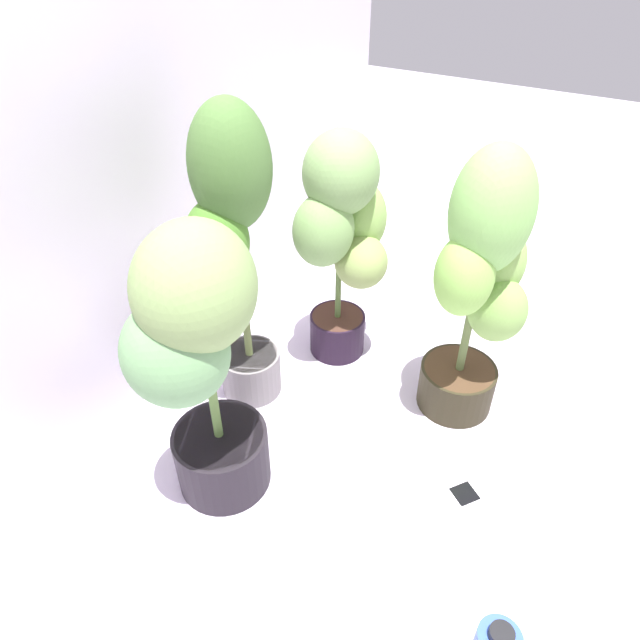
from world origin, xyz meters
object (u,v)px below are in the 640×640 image
(potted_plant_back_center, at_px, (232,236))
(potted_plant_back_left, at_px, (198,354))
(potted_plant_back_right, at_px, (343,231))
(potted_plant_front_right, at_px, (481,277))
(hygrometer_box, at_px, (464,496))

(potted_plant_back_center, relative_size, potted_plant_back_left, 1.17)
(potted_plant_back_center, bearing_deg, potted_plant_back_right, -27.84)
(potted_plant_front_right, height_order, potted_plant_back_left, potted_plant_front_right)
(potted_plant_back_left, height_order, hygrometer_box, potted_plant_back_left)
(potted_plant_front_right, bearing_deg, potted_plant_back_right, 82.17)
(potted_plant_back_right, height_order, potted_plant_back_left, potted_plant_back_left)
(potted_plant_back_right, distance_m, potted_plant_front_right, 0.47)
(potted_plant_back_right, height_order, potted_plant_front_right, potted_plant_front_right)
(potted_plant_front_right, height_order, potted_plant_back_center, potted_plant_back_center)
(potted_plant_back_right, xyz_separation_m, potted_plant_back_center, (-0.34, 0.18, 0.11))
(potted_plant_back_center, xyz_separation_m, hygrometer_box, (-0.08, -0.78, -0.59))
(potted_plant_front_right, bearing_deg, hygrometer_box, -159.19)
(hygrometer_box, bearing_deg, potted_plant_back_center, 32.95)
(potted_plant_front_right, bearing_deg, potted_plant_back_left, 140.93)
(potted_plant_back_right, distance_m, potted_plant_back_center, 0.40)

